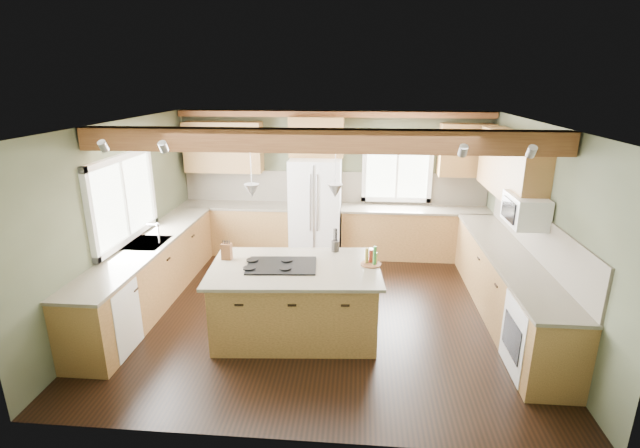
{
  "coord_description": "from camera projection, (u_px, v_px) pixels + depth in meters",
  "views": [
    {
      "loc": [
        0.47,
        -5.89,
        3.15
      ],
      "look_at": [
        -0.06,
        0.3,
        1.18
      ],
      "focal_mm": 26.0,
      "sensor_mm": 36.0,
      "label": 1
    }
  ],
  "objects": [
    {
      "name": "floor",
      "position": [
        323.0,
        310.0,
        6.58
      ],
      "size": [
        5.6,
        5.6,
        0.0
      ],
      "primitive_type": "plane",
      "color": "black",
      "rests_on": "ground"
    },
    {
      "name": "ceiling",
      "position": [
        323.0,
        124.0,
        5.8
      ],
      "size": [
        5.6,
        5.6,
        0.0
      ],
      "primitive_type": "plane",
      "rotation": [
        3.14,
        0.0,
        0.0
      ],
      "color": "silver",
      "rests_on": "wall_back"
    },
    {
      "name": "wall_back",
      "position": [
        334.0,
        182.0,
        8.56
      ],
      "size": [
        5.6,
        0.0,
        5.6
      ],
      "primitive_type": "plane",
      "rotation": [
        1.57,
        0.0,
        0.0
      ],
      "color": "#404631",
      "rests_on": "ground"
    },
    {
      "name": "wall_left",
      "position": [
        122.0,
        217.0,
        6.42
      ],
      "size": [
        0.0,
        5.0,
        5.0
      ],
      "primitive_type": "plane",
      "rotation": [
        1.57,
        0.0,
        1.57
      ],
      "color": "#404631",
      "rests_on": "ground"
    },
    {
      "name": "wall_right",
      "position": [
        539.0,
        228.0,
        5.96
      ],
      "size": [
        0.0,
        5.0,
        5.0
      ],
      "primitive_type": "plane",
      "rotation": [
        1.57,
        0.0,
        -1.57
      ],
      "color": "#404631",
      "rests_on": "ground"
    },
    {
      "name": "ceiling_beam",
      "position": [
        319.0,
        141.0,
        5.24
      ],
      "size": [
        5.55,
        0.26,
        0.26
      ],
      "primitive_type": "cube",
      "color": "#582D19",
      "rests_on": "ceiling"
    },
    {
      "name": "soffit_trim",
      "position": [
        334.0,
        114.0,
        8.09
      ],
      "size": [
        5.55,
        0.2,
        0.1
      ],
      "primitive_type": "cube",
      "color": "#582D19",
      "rests_on": "ceiling"
    },
    {
      "name": "backsplash_back",
      "position": [
        333.0,
        187.0,
        8.58
      ],
      "size": [
        5.58,
        0.03,
        0.58
      ],
      "primitive_type": "cube",
      "color": "brown",
      "rests_on": "wall_back"
    },
    {
      "name": "backsplash_right",
      "position": [
        536.0,
        233.0,
        6.04
      ],
      "size": [
        0.03,
        3.7,
        0.58
      ],
      "primitive_type": "cube",
      "color": "brown",
      "rests_on": "wall_right"
    },
    {
      "name": "base_cab_back_left",
      "position": [
        237.0,
        229.0,
        8.68
      ],
      "size": [
        2.02,
        0.6,
        0.88
      ],
      "primitive_type": "cube",
      "color": "brown",
      "rests_on": "floor"
    },
    {
      "name": "counter_back_left",
      "position": [
        236.0,
        205.0,
        8.55
      ],
      "size": [
        2.06,
        0.64,
        0.04
      ],
      "primitive_type": "cube",
      "color": "#4D4438",
      "rests_on": "base_cab_back_left"
    },
    {
      "name": "base_cab_back_right",
      "position": [
        414.0,
        234.0,
        8.42
      ],
      "size": [
        2.62,
        0.6,
        0.88
      ],
      "primitive_type": "cube",
      "color": "brown",
      "rests_on": "floor"
    },
    {
      "name": "counter_back_right",
      "position": [
        416.0,
        209.0,
        8.28
      ],
      "size": [
        2.66,
        0.64,
        0.04
      ],
      "primitive_type": "cube",
      "color": "#4D4438",
      "rests_on": "base_cab_back_right"
    },
    {
      "name": "base_cab_left",
      "position": [
        151.0,
        274.0,
        6.7
      ],
      "size": [
        0.6,
        3.7,
        0.88
      ],
      "primitive_type": "cube",
      "color": "brown",
      "rests_on": "floor"
    },
    {
      "name": "counter_left",
      "position": [
        147.0,
        244.0,
        6.56
      ],
      "size": [
        0.64,
        3.74,
        0.04
      ],
      "primitive_type": "cube",
      "color": "#4D4438",
      "rests_on": "base_cab_left"
    },
    {
      "name": "base_cab_right",
      "position": [
        506.0,
        286.0,
        6.29
      ],
      "size": [
        0.6,
        3.7,
        0.88
      ],
      "primitive_type": "cube",
      "color": "brown",
      "rests_on": "floor"
    },
    {
      "name": "counter_right",
      "position": [
        510.0,
        255.0,
        6.15
      ],
      "size": [
        0.64,
        3.74,
        0.04
      ],
      "primitive_type": "cube",
      "color": "#4D4438",
      "rests_on": "base_cab_right"
    },
    {
      "name": "upper_cab_back_left",
      "position": [
        223.0,
        147.0,
        8.36
      ],
      "size": [
        1.4,
        0.35,
        0.9
      ],
      "primitive_type": "cube",
      "color": "brown",
      "rests_on": "wall_back"
    },
    {
      "name": "upper_cab_over_fridge",
      "position": [
        316.0,
        137.0,
        8.16
      ],
      "size": [
        0.96,
        0.35,
        0.7
      ],
      "primitive_type": "cube",
      "color": "brown",
      "rests_on": "wall_back"
    },
    {
      "name": "upper_cab_right",
      "position": [
        510.0,
        165.0,
        6.63
      ],
      "size": [
        0.35,
        2.2,
        0.9
      ],
      "primitive_type": "cube",
      "color": "brown",
      "rests_on": "wall_right"
    },
    {
      "name": "upper_cab_back_corner",
      "position": [
        466.0,
        150.0,
        8.01
      ],
      "size": [
        0.9,
        0.35,
        0.9
      ],
      "primitive_type": "cube",
      "color": "brown",
      "rests_on": "wall_back"
    },
    {
      "name": "window_left",
      "position": [
        123.0,
        199.0,
        6.39
      ],
      "size": [
        0.04,
        1.6,
        1.05
      ],
      "primitive_type": "cube",
      "color": "white",
      "rests_on": "wall_left"
    },
    {
      "name": "window_back",
      "position": [
        397.0,
        170.0,
        8.37
      ],
      "size": [
        1.1,
        0.04,
        1.0
      ],
      "primitive_type": "cube",
      "color": "white",
      "rests_on": "wall_back"
    },
    {
      "name": "sink",
      "position": [
        147.0,
        244.0,
        6.56
      ],
      "size": [
        0.5,
        0.65,
        0.03
      ],
      "primitive_type": "cube",
      "color": "#262628",
      "rests_on": "counter_left"
    },
    {
      "name": "faucet",
      "position": [
        159.0,
        234.0,
        6.5
      ],
      "size": [
        0.02,
        0.02,
        0.28
      ],
      "primitive_type": "cylinder",
      "color": "#B2B2B7",
      "rests_on": "sink"
    },
    {
      "name": "dishwasher",
      "position": [
        104.0,
        319.0,
        5.47
      ],
      "size": [
        0.6,
        0.6,
        0.84
      ],
      "primitive_type": "cube",
      "color": "white",
      "rests_on": "floor"
    },
    {
      "name": "oven",
      "position": [
        540.0,
        338.0,
        5.06
      ],
      "size": [
        0.6,
        0.72,
        0.84
      ],
      "primitive_type": "cube",
      "color": "white",
      "rests_on": "floor"
    },
    {
      "name": "microwave",
      "position": [
        526.0,
        210.0,
        5.85
      ],
      "size": [
        0.4,
        0.7,
        0.38
      ],
      "primitive_type": "cube",
      "color": "white",
      "rests_on": "wall_right"
    },
    {
      "name": "pendant_left",
      "position": [
        252.0,
        191.0,
        5.44
      ],
      "size": [
        0.18,
        0.18,
        0.16
      ],
      "primitive_type": "cone",
      "rotation": [
        3.14,
        0.0,
        0.0
      ],
      "color": "#B2B2B7",
      "rests_on": "ceiling"
    },
    {
      "name": "pendant_right",
      "position": [
        335.0,
        191.0,
        5.44
      ],
      "size": [
        0.18,
        0.18,
        0.16
      ],
      "primitive_type": "cone",
      "rotation": [
        3.14,
        0.0,
        0.0
      ],
      "color": "#B2B2B7",
      "rests_on": "ceiling"
    },
    {
      "name": "refrigerator",
      "position": [
        316.0,
        208.0,
        8.35
      ],
      "size": [
        0.9,
        0.74,
        1.8
      ],
      "primitive_type": "cube",
      "color": "white",
      "rests_on": "floor"
    },
    {
      "name": "island",
      "position": [
        295.0,
        301.0,
        5.88
      ],
      "size": [
        2.05,
        1.35,
        0.88
      ],
      "primitive_type": "cube",
      "rotation": [
        0.0,
        0.0,
        0.08
      ],
      "color": "brown",
      "rests_on": "floor"
    },
    {
      "name": "island_top",
      "position": [
        295.0,
        268.0,
        5.74
      ],
      "size": [
        2.19,
        1.49,
        0.04
      ],
      "primitive_type": "cube",
      "rotation": [
        0.0,
        0.0,
        0.08
      ],
      "color": "#4D4438",
      "rests_on": "island"
    },
    {
      "name": "cooktop",
      "position": [
        282.0,
        266.0,
        5.73
      ],
      "size": [
        0.89,
        0.63,
        0.02
      ],
      "primitive_type": "cube",
      "rotation": [
        0.0,
        0.0,
        0.08
      ],
      "color": "black",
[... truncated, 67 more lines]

